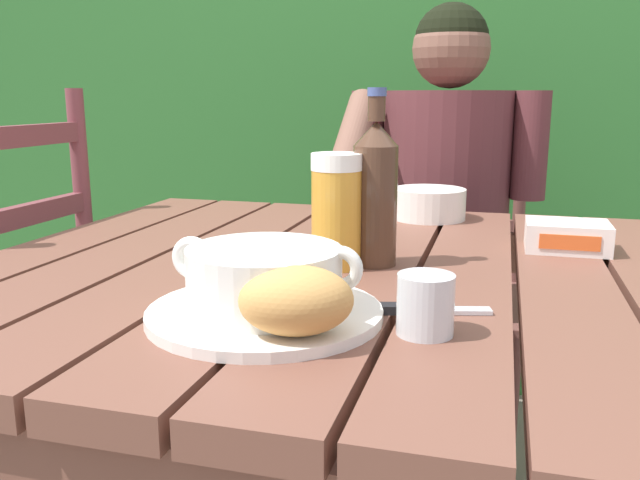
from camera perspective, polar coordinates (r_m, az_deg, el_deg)
name	(u,v)px	position (r m, az deg, el deg)	size (l,w,h in m)	color
dining_table	(372,329)	(0.99, 4.51, -7.67)	(1.19, 1.00, 0.77)	brown
hedge_backdrop	(438,119)	(2.54, 10.22, 10.31)	(3.91, 0.77, 2.49)	#2A6329
chair_near_diner	(446,287)	(1.94, 10.85, -4.06)	(0.42, 0.47, 0.98)	brown
person_eating	(442,213)	(1.69, 10.51, 2.29)	(0.48, 0.47, 1.24)	#592B2E
serving_plate	(265,313)	(0.74, -4.79, -6.31)	(0.26, 0.26, 0.01)	white
soup_bowl	(264,277)	(0.73, -4.85, -3.17)	(0.22, 0.17, 0.08)	white
bread_roll	(296,300)	(0.65, -2.08, -5.25)	(0.13, 0.12, 0.07)	tan
beer_glass	(336,211)	(0.93, 1.43, 2.53)	(0.07, 0.07, 0.16)	gold
beer_bottle	(378,192)	(0.95, 5.02, 4.20)	(0.06, 0.06, 0.25)	#492F20
water_glass_small	(425,304)	(0.69, 9.12, -5.54)	(0.06, 0.06, 0.06)	silver
butter_tub	(567,236)	(1.12, 20.61, 0.31)	(0.13, 0.10, 0.05)	white
table_knife	(400,309)	(0.76, 6.99, -5.99)	(0.17, 0.06, 0.01)	silver
diner_bowl	(429,204)	(1.34, 9.41, 3.13)	(0.15, 0.15, 0.06)	white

